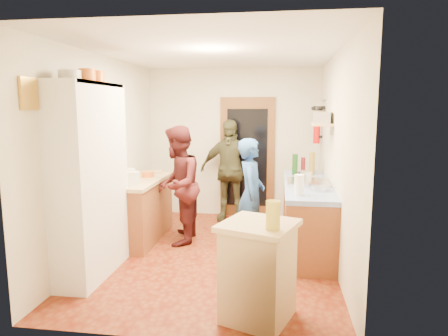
% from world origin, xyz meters
% --- Properties ---
extents(floor, '(3.00, 4.00, 0.02)m').
position_xyz_m(floor, '(0.00, 0.00, -0.01)').
color(floor, brown).
rests_on(floor, ground).
extents(ceiling, '(3.00, 4.00, 0.02)m').
position_xyz_m(ceiling, '(0.00, 0.00, 2.61)').
color(ceiling, silver).
rests_on(ceiling, ground).
extents(wall_back, '(3.00, 0.02, 2.60)m').
position_xyz_m(wall_back, '(0.00, 2.01, 1.30)').
color(wall_back, beige).
rests_on(wall_back, ground).
extents(wall_front, '(3.00, 0.02, 2.60)m').
position_xyz_m(wall_front, '(0.00, -2.01, 1.30)').
color(wall_front, beige).
rests_on(wall_front, ground).
extents(wall_left, '(0.02, 4.00, 2.60)m').
position_xyz_m(wall_left, '(-1.51, 0.00, 1.30)').
color(wall_left, beige).
rests_on(wall_left, ground).
extents(wall_right, '(0.02, 4.00, 2.60)m').
position_xyz_m(wall_right, '(1.51, 0.00, 1.30)').
color(wall_right, beige).
rests_on(wall_right, ground).
extents(door_frame, '(0.95, 0.06, 2.10)m').
position_xyz_m(door_frame, '(0.25, 1.97, 1.05)').
color(door_frame, brown).
rests_on(door_frame, ground).
extents(door_glass, '(0.70, 0.02, 1.70)m').
position_xyz_m(door_glass, '(0.25, 1.94, 1.05)').
color(door_glass, black).
rests_on(door_glass, door_frame).
extents(hutch_body, '(0.40, 1.20, 2.20)m').
position_xyz_m(hutch_body, '(-1.30, -0.80, 1.10)').
color(hutch_body, silver).
rests_on(hutch_body, ground).
extents(hutch_top_shelf, '(0.40, 1.14, 0.04)m').
position_xyz_m(hutch_top_shelf, '(-1.30, -0.80, 2.18)').
color(hutch_top_shelf, silver).
rests_on(hutch_top_shelf, hutch_body).
extents(plate_stack, '(0.22, 0.22, 0.09)m').
position_xyz_m(plate_stack, '(-1.30, -1.13, 2.25)').
color(plate_stack, white).
rests_on(plate_stack, hutch_top_shelf).
extents(orange_pot_a, '(0.18, 0.18, 0.14)m').
position_xyz_m(orange_pot_a, '(-1.30, -0.75, 2.27)').
color(orange_pot_a, orange).
rests_on(orange_pot_a, hutch_top_shelf).
extents(orange_pot_b, '(0.16, 0.16, 0.14)m').
position_xyz_m(orange_pot_b, '(-1.30, -0.50, 2.27)').
color(orange_pot_b, orange).
rests_on(orange_pot_b, hutch_top_shelf).
extents(left_counter_base, '(0.60, 1.40, 0.85)m').
position_xyz_m(left_counter_base, '(-1.20, 0.45, 0.42)').
color(left_counter_base, brown).
rests_on(left_counter_base, ground).
extents(left_counter_top, '(0.64, 1.44, 0.05)m').
position_xyz_m(left_counter_top, '(-1.20, 0.45, 0.88)').
color(left_counter_top, tan).
rests_on(left_counter_top, left_counter_base).
extents(toaster, '(0.27, 0.22, 0.18)m').
position_xyz_m(toaster, '(-1.15, 0.00, 0.99)').
color(toaster, white).
rests_on(toaster, left_counter_top).
extents(kettle, '(0.18, 0.18, 0.18)m').
position_xyz_m(kettle, '(-1.25, 0.27, 0.99)').
color(kettle, white).
rests_on(kettle, left_counter_top).
extents(orange_bowl, '(0.19, 0.19, 0.08)m').
position_xyz_m(orange_bowl, '(-1.12, 0.64, 0.94)').
color(orange_bowl, orange).
rests_on(orange_bowl, left_counter_top).
extents(chopping_board, '(0.34, 0.28, 0.02)m').
position_xyz_m(chopping_board, '(-1.18, 1.05, 0.91)').
color(chopping_board, tan).
rests_on(chopping_board, left_counter_top).
extents(right_counter_base, '(0.60, 2.20, 0.84)m').
position_xyz_m(right_counter_base, '(1.20, 0.50, 0.42)').
color(right_counter_base, brown).
rests_on(right_counter_base, ground).
extents(right_counter_top, '(0.62, 2.22, 0.06)m').
position_xyz_m(right_counter_top, '(1.20, 0.50, 0.87)').
color(right_counter_top, blue).
rests_on(right_counter_top, right_counter_base).
extents(hob, '(0.55, 0.58, 0.04)m').
position_xyz_m(hob, '(1.20, 0.44, 0.92)').
color(hob, silver).
rests_on(hob, right_counter_top).
extents(pot_on_hob, '(0.20, 0.20, 0.13)m').
position_xyz_m(pot_on_hob, '(1.15, 0.45, 1.00)').
color(pot_on_hob, silver).
rests_on(pot_on_hob, hob).
extents(bottle_a, '(0.09, 0.09, 0.32)m').
position_xyz_m(bottle_a, '(1.05, 1.13, 1.06)').
color(bottle_a, '#143F14').
rests_on(bottle_a, right_counter_top).
extents(bottle_b, '(0.08, 0.08, 0.26)m').
position_xyz_m(bottle_b, '(1.18, 1.23, 1.03)').
color(bottle_b, '#591419').
rests_on(bottle_b, right_counter_top).
extents(bottle_c, '(0.09, 0.09, 0.35)m').
position_xyz_m(bottle_c, '(1.31, 1.20, 1.07)').
color(bottle_c, olive).
rests_on(bottle_c, right_counter_top).
extents(paper_towel, '(0.14, 0.14, 0.24)m').
position_xyz_m(paper_towel, '(1.05, -0.31, 1.02)').
color(paper_towel, white).
rests_on(paper_towel, right_counter_top).
extents(mixing_bowl, '(0.31, 0.31, 0.09)m').
position_xyz_m(mixing_bowl, '(1.30, -0.01, 0.95)').
color(mixing_bowl, silver).
rests_on(mixing_bowl, right_counter_top).
extents(island_base, '(0.71, 0.71, 0.86)m').
position_xyz_m(island_base, '(0.65, -1.55, 0.43)').
color(island_base, tan).
rests_on(island_base, ground).
extents(island_top, '(0.80, 0.80, 0.05)m').
position_xyz_m(island_top, '(0.65, -1.55, 0.89)').
color(island_top, tan).
rests_on(island_top, island_base).
extents(cutting_board, '(0.42, 0.38, 0.02)m').
position_xyz_m(cutting_board, '(0.62, -1.48, 0.90)').
color(cutting_board, white).
rests_on(cutting_board, island_top).
extents(oil_jar, '(0.16, 0.16, 0.24)m').
position_xyz_m(oil_jar, '(0.77, -1.72, 1.03)').
color(oil_jar, '#AD9E2D').
rests_on(oil_jar, island_top).
extents(pan_rail, '(0.02, 0.65, 0.02)m').
position_xyz_m(pan_rail, '(1.46, 1.52, 2.05)').
color(pan_rail, silver).
rests_on(pan_rail, wall_right).
extents(pan_hang_a, '(0.18, 0.18, 0.05)m').
position_xyz_m(pan_hang_a, '(1.40, 1.35, 1.92)').
color(pan_hang_a, black).
rests_on(pan_hang_a, pan_rail).
extents(pan_hang_b, '(0.16, 0.16, 0.05)m').
position_xyz_m(pan_hang_b, '(1.40, 1.55, 1.90)').
color(pan_hang_b, black).
rests_on(pan_hang_b, pan_rail).
extents(pan_hang_c, '(0.17, 0.17, 0.05)m').
position_xyz_m(pan_hang_c, '(1.40, 1.75, 1.91)').
color(pan_hang_c, black).
rests_on(pan_hang_c, pan_rail).
extents(wall_shelf, '(0.26, 0.42, 0.03)m').
position_xyz_m(wall_shelf, '(1.37, 0.45, 1.70)').
color(wall_shelf, tan).
rests_on(wall_shelf, wall_right).
extents(radio, '(0.27, 0.33, 0.15)m').
position_xyz_m(radio, '(1.37, 0.45, 1.79)').
color(radio, silver).
rests_on(radio, wall_shelf).
extents(ext_bracket, '(0.06, 0.10, 0.04)m').
position_xyz_m(ext_bracket, '(1.47, 1.70, 1.45)').
color(ext_bracket, black).
rests_on(ext_bracket, wall_right).
extents(fire_extinguisher, '(0.11, 0.11, 0.32)m').
position_xyz_m(fire_extinguisher, '(1.41, 1.70, 1.50)').
color(fire_extinguisher, red).
rests_on(fire_extinguisher, wall_right).
extents(picture_frame, '(0.03, 0.25, 0.30)m').
position_xyz_m(picture_frame, '(-1.48, -1.55, 2.05)').
color(picture_frame, gold).
rests_on(picture_frame, wall_left).
extents(person_hob, '(0.37, 0.56, 1.52)m').
position_xyz_m(person_hob, '(0.48, 0.25, 0.76)').
color(person_hob, '#254B90').
rests_on(person_hob, ground).
extents(person_left, '(0.69, 0.85, 1.68)m').
position_xyz_m(person_left, '(-0.57, 0.44, 0.84)').
color(person_left, '#421516').
rests_on(person_left, ground).
extents(person_back, '(1.06, 0.55, 1.73)m').
position_xyz_m(person_back, '(-0.02, 1.65, 0.86)').
color(person_back, '#3C3C24').
rests_on(person_back, ground).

